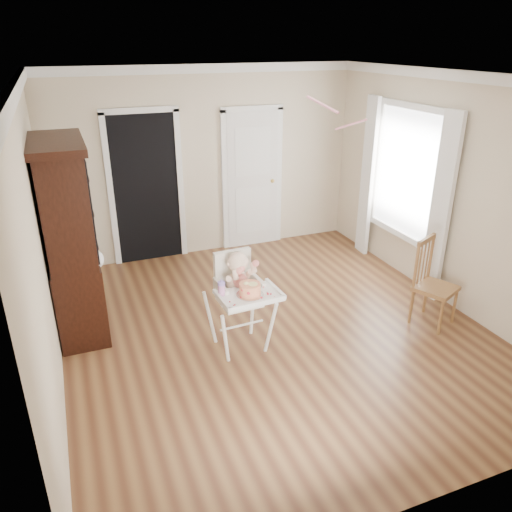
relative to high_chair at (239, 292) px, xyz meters
name	(u,v)px	position (x,y,z in m)	size (l,w,h in m)	color
floor	(274,329)	(0.47, 0.19, -0.66)	(5.00, 5.00, 0.00)	#522F1C
ceiling	(278,76)	(0.47, 0.19, 2.04)	(5.00, 5.00, 0.00)	white
wall_back	(207,163)	(0.47, 2.69, 0.69)	(4.50, 4.50, 0.00)	beige
wall_left	(39,247)	(-1.78, 0.19, 0.69)	(5.00, 5.00, 0.00)	beige
wall_right	(451,193)	(2.72, 0.19, 0.69)	(5.00, 5.00, 0.00)	beige
crown_molding	(278,83)	(0.47, 0.19, 1.98)	(4.50, 5.00, 0.12)	white
doorway	(146,186)	(-0.43, 2.67, 0.45)	(1.06, 0.05, 2.22)	black
closet_door	(252,181)	(1.17, 2.67, 0.37)	(0.96, 0.09, 2.13)	white
window_right	(403,182)	(2.65, 0.99, 0.63)	(0.13, 1.84, 2.30)	white
high_chair	(239,292)	(0.00, 0.00, 0.00)	(0.65, 0.78, 1.07)	white
baby	(238,276)	(0.00, 0.03, 0.16)	(0.32, 0.25, 0.49)	beige
cake	(250,289)	(0.02, -0.25, 0.14)	(0.27, 0.27, 0.13)	silver
sippy_cup	(221,288)	(-0.23, -0.15, 0.16)	(0.07, 0.07, 0.18)	#CE7EB6
china_cabinet	(71,239)	(-1.51, 1.07, 0.40)	(0.56, 1.25, 2.11)	black
dining_chair	(433,285)	(2.20, -0.31, -0.19)	(0.54, 0.54, 1.01)	brown
streamer	(322,104)	(1.26, 0.76, 1.69)	(0.03, 0.50, 0.02)	pink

